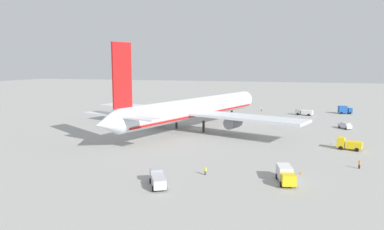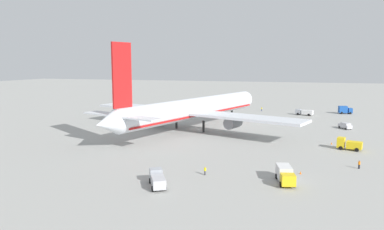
% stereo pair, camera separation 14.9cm
% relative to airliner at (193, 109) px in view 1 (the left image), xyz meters
% --- Properties ---
extents(ground_plane, '(600.00, 600.00, 0.00)m').
position_rel_airliner_xyz_m(ground_plane, '(1.31, -0.60, -6.46)').
color(ground_plane, '#9E9E99').
extents(airliner, '(74.97, 70.78, 25.43)m').
position_rel_airliner_xyz_m(airliner, '(0.00, 0.00, 0.00)').
color(airliner, silver).
rests_on(airliner, ground).
extents(service_truck_0, '(6.48, 4.86, 2.50)m').
position_rel_airliner_xyz_m(service_truck_0, '(-52.22, -9.42, -5.18)').
color(service_truck_0, '#999EA5').
rests_on(service_truck_0, ground).
extents(service_truck_1, '(7.18, 3.76, 2.67)m').
position_rel_airliner_xyz_m(service_truck_1, '(-43.91, -29.81, -4.99)').
color(service_truck_1, yellow).
rests_on(service_truck_1, ground).
extents(service_truck_2, '(3.50, 5.86, 2.83)m').
position_rel_airliner_xyz_m(service_truck_2, '(-14.93, -43.30, -5.07)').
color(service_truck_2, yellow).
rests_on(service_truck_2, ground).
extents(service_truck_3, '(4.05, 7.05, 2.26)m').
position_rel_airliner_xyz_m(service_truck_3, '(42.63, -33.46, -5.18)').
color(service_truck_3, '#999EA5').
rests_on(service_truck_3, ground).
extents(service_truck_4, '(3.43, 5.52, 3.16)m').
position_rel_airliner_xyz_m(service_truck_4, '(51.86, -49.31, -4.80)').
color(service_truck_4, '#194CA5').
rests_on(service_truck_4, ground).
extents(service_van, '(5.04, 3.95, 1.97)m').
position_rel_airliner_xyz_m(service_van, '(14.91, -45.65, -5.43)').
color(service_van, silver).
rests_on(service_van, ground).
extents(baggage_cart_0, '(2.87, 2.22, 0.40)m').
position_rel_airliner_xyz_m(baggage_cart_0, '(48.83, 52.78, -6.20)').
color(baggage_cart_0, '#595B60').
rests_on(baggage_cart_0, ground).
extents(ground_worker_0, '(0.52, 0.52, 1.61)m').
position_rel_airliner_xyz_m(ground_worker_0, '(-43.83, -15.46, -5.65)').
color(ground_worker_0, '#3F3F47').
rests_on(ground_worker_0, ground).
extents(ground_worker_1, '(0.53, 0.53, 1.66)m').
position_rel_airliner_xyz_m(ground_worker_1, '(-31.17, -43.37, -5.62)').
color(ground_worker_1, black).
rests_on(ground_worker_1, ground).
extents(ground_worker_2, '(0.41, 0.41, 1.76)m').
position_rel_airliner_xyz_m(ground_worker_2, '(50.55, -15.95, -5.57)').
color(ground_worker_2, navy).
rests_on(ground_worker_2, ground).
extents(traffic_cone_0, '(0.36, 0.36, 0.55)m').
position_rel_airliner_xyz_m(traffic_cone_0, '(-38.19, -32.39, -6.19)').
color(traffic_cone_0, orange).
rests_on(traffic_cone_0, ground).
extents(traffic_cone_1, '(0.36, 0.36, 0.55)m').
position_rel_airliner_xyz_m(traffic_cone_1, '(-9.78, -39.87, -6.19)').
color(traffic_cone_1, orange).
rests_on(traffic_cone_1, ground).
extents(traffic_cone_2, '(0.36, 0.36, 0.55)m').
position_rel_airliner_xyz_m(traffic_cone_2, '(35.70, 30.49, -6.19)').
color(traffic_cone_2, orange).
rests_on(traffic_cone_2, ground).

